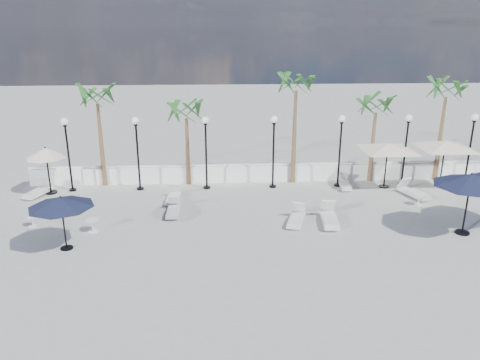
{
  "coord_description": "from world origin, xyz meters",
  "views": [
    {
      "loc": [
        -2.97,
        -16.88,
        8.34
      ],
      "look_at": [
        -1.91,
        3.33,
        1.5
      ],
      "focal_mm": 35.0,
      "sensor_mm": 36.0,
      "label": 1
    }
  ],
  "objects_px": {
    "parasol_cream_sq_b": "(446,141)",
    "lounger_4": "(329,218)",
    "lounger_2": "(173,210)",
    "lounger_3": "(296,218)",
    "lounger_6": "(414,192)",
    "lounger_1": "(173,197)",
    "lounger_5": "(345,184)",
    "parasol_navy_left": "(61,202)",
    "parasol_cream_sq_a": "(388,144)",
    "parasol_navy_mid": "(471,180)",
    "lounger_0": "(39,191)",
    "parasol_cream_small": "(46,154)"
  },
  "relations": [
    {
      "from": "lounger_6",
      "to": "parasol_navy_mid",
      "type": "height_order",
      "value": "parasol_navy_mid"
    },
    {
      "from": "lounger_0",
      "to": "parasol_navy_mid",
      "type": "xyz_separation_m",
      "value": [
        19.2,
        -5.52,
        2.1
      ]
    },
    {
      "from": "lounger_4",
      "to": "lounger_6",
      "type": "height_order",
      "value": "lounger_4"
    },
    {
      "from": "parasol_navy_mid",
      "to": "parasol_cream_sq_b",
      "type": "height_order",
      "value": "parasol_cream_sq_b"
    },
    {
      "from": "lounger_0",
      "to": "parasol_cream_small",
      "type": "height_order",
      "value": "parasol_cream_small"
    },
    {
      "from": "parasol_navy_mid",
      "to": "parasol_navy_left",
      "type": "bearing_deg",
      "value": -178.03
    },
    {
      "from": "lounger_6",
      "to": "lounger_5",
      "type": "bearing_deg",
      "value": 134.73
    },
    {
      "from": "lounger_3",
      "to": "lounger_1",
      "type": "bearing_deg",
      "value": 170.24
    },
    {
      "from": "lounger_5",
      "to": "parasol_navy_left",
      "type": "height_order",
      "value": "parasol_navy_left"
    },
    {
      "from": "lounger_2",
      "to": "lounger_6",
      "type": "bearing_deg",
      "value": 8.49
    },
    {
      "from": "lounger_5",
      "to": "parasol_navy_left",
      "type": "distance_m",
      "value": 14.3
    },
    {
      "from": "lounger_4",
      "to": "lounger_6",
      "type": "bearing_deg",
      "value": 37.69
    },
    {
      "from": "lounger_3",
      "to": "parasol_cream_small",
      "type": "bearing_deg",
      "value": 177.48
    },
    {
      "from": "lounger_6",
      "to": "parasol_cream_sq_a",
      "type": "xyz_separation_m",
      "value": [
        -1.01,
        1.47,
        2.15
      ]
    },
    {
      "from": "lounger_2",
      "to": "parasol_cream_sq_a",
      "type": "bearing_deg",
      "value": 16.56
    },
    {
      "from": "lounger_2",
      "to": "lounger_4",
      "type": "xyz_separation_m",
      "value": [
        6.9,
        -1.38,
        0.05
      ]
    },
    {
      "from": "lounger_6",
      "to": "parasol_navy_mid",
      "type": "relative_size",
      "value": 0.67
    },
    {
      "from": "lounger_5",
      "to": "parasol_cream_sq_a",
      "type": "bearing_deg",
      "value": 5.76
    },
    {
      "from": "lounger_3",
      "to": "lounger_6",
      "type": "xyz_separation_m",
      "value": [
        6.46,
        2.97,
        0.01
      ]
    },
    {
      "from": "lounger_4",
      "to": "parasol_cream_sq_b",
      "type": "height_order",
      "value": "parasol_cream_sq_b"
    },
    {
      "from": "lounger_1",
      "to": "parasol_cream_sq_b",
      "type": "distance_m",
      "value": 14.36
    },
    {
      "from": "lounger_2",
      "to": "lounger_6",
      "type": "xyz_separation_m",
      "value": [
        11.93,
        1.69,
        0.03
      ]
    },
    {
      "from": "lounger_2",
      "to": "lounger_5",
      "type": "relative_size",
      "value": 0.99
    },
    {
      "from": "lounger_4",
      "to": "parasol_cream_sq_b",
      "type": "relative_size",
      "value": 0.39
    },
    {
      "from": "lounger_0",
      "to": "lounger_5",
      "type": "height_order",
      "value": "lounger_0"
    },
    {
      "from": "lounger_4",
      "to": "parasol_cream_small",
      "type": "bearing_deg",
      "value": 167.57
    },
    {
      "from": "lounger_3",
      "to": "parasol_cream_small",
      "type": "height_order",
      "value": "parasol_cream_small"
    },
    {
      "from": "lounger_4",
      "to": "parasol_cream_sq_b",
      "type": "bearing_deg",
      "value": 39.0
    },
    {
      "from": "lounger_1",
      "to": "lounger_5",
      "type": "xyz_separation_m",
      "value": [
        8.95,
        1.53,
        -0.01
      ]
    },
    {
      "from": "lounger_4",
      "to": "parasol_navy_left",
      "type": "xyz_separation_m",
      "value": [
        -10.75,
        -1.86,
        1.67
      ]
    },
    {
      "from": "lounger_2",
      "to": "parasol_navy_left",
      "type": "bearing_deg",
      "value": -139.47
    },
    {
      "from": "parasol_cream_sq_b",
      "to": "parasol_navy_left",
      "type": "bearing_deg",
      "value": -160.23
    },
    {
      "from": "lounger_3",
      "to": "lounger_5",
      "type": "relative_size",
      "value": 1.15
    },
    {
      "from": "lounger_2",
      "to": "parasol_cream_sq_b",
      "type": "relative_size",
      "value": 0.31
    },
    {
      "from": "lounger_0",
      "to": "parasol_navy_mid",
      "type": "relative_size",
      "value": 0.64
    },
    {
      "from": "parasol_cream_sq_b",
      "to": "lounger_4",
      "type": "bearing_deg",
      "value": -147.25
    },
    {
      "from": "lounger_6",
      "to": "parasol_cream_sq_a",
      "type": "bearing_deg",
      "value": 104.63
    },
    {
      "from": "lounger_4",
      "to": "parasol_cream_small",
      "type": "height_order",
      "value": "parasol_cream_small"
    },
    {
      "from": "lounger_1",
      "to": "parasol_cream_sq_b",
      "type": "height_order",
      "value": "parasol_cream_sq_b"
    },
    {
      "from": "lounger_6",
      "to": "lounger_3",
      "type": "bearing_deg",
      "value": -175.09
    },
    {
      "from": "parasol_cream_sq_a",
      "to": "parasol_navy_left",
      "type": "bearing_deg",
      "value": -156.56
    },
    {
      "from": "lounger_4",
      "to": "parasol_navy_left",
      "type": "relative_size",
      "value": 0.83
    },
    {
      "from": "lounger_3",
      "to": "lounger_6",
      "type": "relative_size",
      "value": 0.96
    },
    {
      "from": "lounger_0",
      "to": "lounger_1",
      "type": "bearing_deg",
      "value": 9.68
    },
    {
      "from": "lounger_0",
      "to": "parasol_navy_mid",
      "type": "height_order",
      "value": "parasol_navy_mid"
    },
    {
      "from": "parasol_navy_mid",
      "to": "lounger_4",
      "type": "bearing_deg",
      "value": 166.11
    },
    {
      "from": "lounger_4",
      "to": "parasol_navy_mid",
      "type": "relative_size",
      "value": 0.7
    },
    {
      "from": "lounger_0",
      "to": "lounger_3",
      "type": "relative_size",
      "value": 0.99
    },
    {
      "from": "lounger_4",
      "to": "parasol_cream_sq_a",
      "type": "height_order",
      "value": "parasol_cream_sq_a"
    },
    {
      "from": "lounger_1",
      "to": "lounger_5",
      "type": "distance_m",
      "value": 9.08
    }
  ]
}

